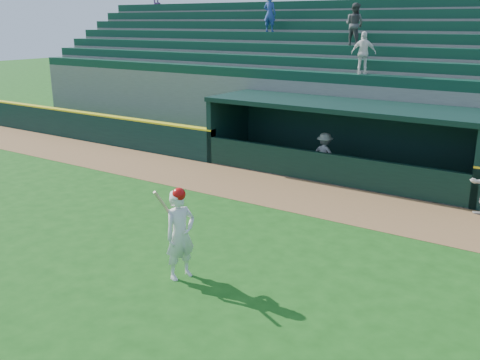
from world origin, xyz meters
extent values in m
plane|color=#184E13|center=(0.00, 0.00, 0.00)|extent=(120.00, 120.00, 0.00)
cube|color=brown|center=(0.00, 4.90, 0.01)|extent=(40.00, 3.00, 0.01)
cube|color=black|center=(-12.25, 6.55, 0.60)|extent=(15.50, 0.30, 1.20)
cube|color=yellow|center=(-12.25, 6.55, 1.23)|extent=(15.50, 0.32, 0.06)
imported|color=gray|center=(-0.35, 7.26, 0.74)|extent=(1.01, 0.64, 1.48)
cube|color=#60605C|center=(0.00, 7.70, 0.02)|extent=(9.00, 2.60, 0.04)
cube|color=black|center=(-4.60, 7.70, 1.15)|extent=(0.20, 2.60, 2.30)
cube|color=black|center=(0.00, 9.00, 1.15)|extent=(9.40, 0.20, 2.30)
cube|color=black|center=(0.00, 7.70, 2.38)|extent=(9.40, 2.80, 0.16)
cube|color=black|center=(0.00, 6.48, 0.50)|extent=(9.00, 0.16, 1.00)
cube|color=brown|center=(0.00, 8.50, 0.25)|extent=(8.40, 0.45, 0.10)
cube|color=slate|center=(0.00, 9.53, 1.46)|extent=(34.00, 0.85, 2.91)
cube|color=#0F3828|center=(0.00, 9.41, 3.09)|extent=(34.00, 0.60, 0.36)
cube|color=slate|center=(0.00, 10.38, 1.68)|extent=(34.00, 0.85, 3.36)
cube|color=#0F3828|center=(0.00, 10.26, 3.54)|extent=(34.00, 0.60, 0.36)
cube|color=slate|center=(0.00, 11.22, 1.91)|extent=(34.00, 0.85, 3.81)
cube|color=#0F3828|center=(0.00, 11.11, 3.99)|extent=(34.00, 0.60, 0.36)
cube|color=slate|center=(0.00, 12.07, 2.13)|extent=(34.00, 0.85, 4.26)
cube|color=#0F3828|center=(0.00, 11.96, 4.44)|extent=(34.00, 0.60, 0.36)
cube|color=slate|center=(0.00, 12.93, 2.35)|extent=(34.00, 0.85, 4.71)
cube|color=#0F3828|center=(0.00, 12.81, 4.89)|extent=(34.00, 0.60, 0.36)
cube|color=slate|center=(0.00, 13.78, 2.58)|extent=(34.00, 0.85, 5.16)
cube|color=#0F3828|center=(0.00, 13.66, 5.34)|extent=(34.00, 0.60, 0.36)
cube|color=slate|center=(0.00, 14.62, 2.80)|extent=(34.00, 0.85, 5.61)
cube|color=#0F3828|center=(0.00, 14.51, 5.79)|extent=(34.00, 0.60, 0.36)
cube|color=slate|center=(0.00, 15.20, 2.80)|extent=(34.50, 0.30, 5.61)
imported|color=white|center=(-0.04, 9.43, 4.00)|extent=(0.92, 0.55, 1.46)
imported|color=navy|center=(-5.41, 11.97, 5.39)|extent=(0.59, 0.42, 1.53)
imported|color=#434343|center=(-1.14, 11.12, 4.95)|extent=(0.85, 0.72, 1.56)
imported|color=white|center=(0.47, -1.27, 0.93)|extent=(0.62, 0.78, 1.86)
sphere|color=red|center=(0.47, -1.27, 1.79)|extent=(0.27, 0.27, 0.27)
cylinder|color=#DAB88C|center=(0.29, -1.49, 1.56)|extent=(0.18, 0.52, 0.76)
camera|label=1|loc=(7.06, -8.91, 5.07)|focal=40.00mm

